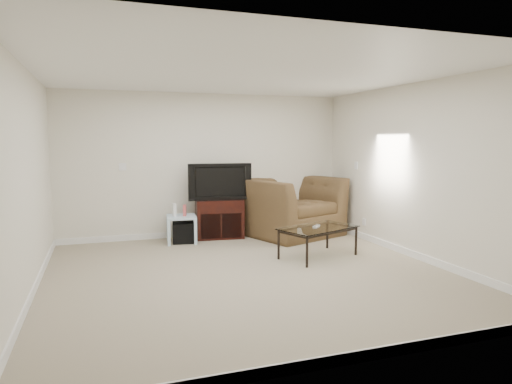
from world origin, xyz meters
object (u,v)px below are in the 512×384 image
object	(u,v)px
television	(219,181)
recliner	(291,197)
tv_stand	(219,218)
subwoofer	(183,233)
side_table	(182,229)
coffee_table	(318,242)

from	to	relation	value
television	recliner	distance (m)	1.32
tv_stand	recliner	distance (m)	1.34
subwoofer	recliner	xyz separation A→B (m)	(1.94, -0.02, 0.53)
side_table	coffee_table	distance (m)	2.33
tv_stand	television	bearing A→B (deg)	-90.00
subwoofer	coffee_table	xyz separation A→B (m)	(1.68, -1.60, 0.06)
tv_stand	television	size ratio (longest dim) A/B	0.79
recliner	subwoofer	bearing A→B (deg)	159.05
tv_stand	side_table	world-z (taller)	tv_stand
television	recliner	bearing A→B (deg)	-4.69
tv_stand	coffee_table	bearing A→B (deg)	-54.09
coffee_table	side_table	bearing A→B (deg)	137.32
side_table	tv_stand	bearing A→B (deg)	18.23
coffee_table	subwoofer	bearing A→B (deg)	136.53
tv_stand	recliner	size ratio (longest dim) A/B	0.51
recliner	side_table	bearing A→B (deg)	159.51
television	coffee_table	bearing A→B (deg)	-56.06
tv_stand	subwoofer	distance (m)	0.72
subwoofer	coffee_table	world-z (taller)	coffee_table
recliner	coffee_table	distance (m)	1.67
coffee_table	tv_stand	bearing A→B (deg)	119.30
tv_stand	television	world-z (taller)	television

